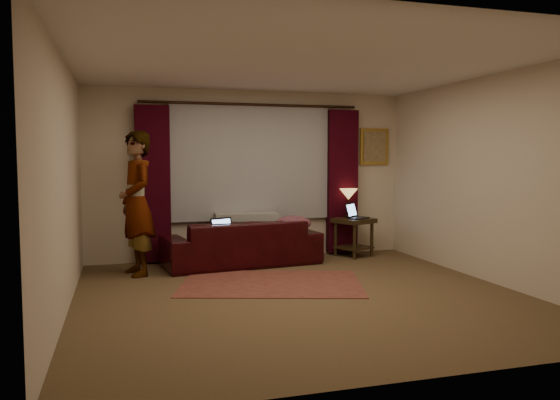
% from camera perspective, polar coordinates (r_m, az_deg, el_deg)
% --- Properties ---
extents(floor, '(5.00, 5.00, 0.01)m').
position_cam_1_polar(floor, '(6.33, 2.21, -9.95)').
color(floor, brown).
rests_on(floor, ground).
extents(ceiling, '(5.00, 5.00, 0.02)m').
position_cam_1_polar(ceiling, '(6.22, 2.28, 13.99)').
color(ceiling, silver).
rests_on(ceiling, ground).
extents(wall_back, '(5.00, 0.02, 2.60)m').
position_cam_1_polar(wall_back, '(8.54, -3.09, 2.64)').
color(wall_back, beige).
rests_on(wall_back, ground).
extents(wall_front, '(5.00, 0.02, 2.60)m').
position_cam_1_polar(wall_front, '(3.85, 14.14, 0.32)').
color(wall_front, beige).
rests_on(wall_front, ground).
extents(wall_left, '(0.02, 5.00, 2.60)m').
position_cam_1_polar(wall_left, '(5.85, -21.68, 1.50)').
color(wall_left, beige).
rests_on(wall_left, ground).
extents(wall_right, '(0.02, 5.00, 2.60)m').
position_cam_1_polar(wall_right, '(7.33, 21.14, 2.05)').
color(wall_right, beige).
rests_on(wall_right, ground).
extents(sheer_curtain, '(2.50, 0.05, 1.80)m').
position_cam_1_polar(sheer_curtain, '(8.48, -3.01, 3.98)').
color(sheer_curtain, '#9E9EA5').
rests_on(sheer_curtain, wall_back).
extents(drape_left, '(0.50, 0.14, 2.30)m').
position_cam_1_polar(drape_left, '(8.23, -13.14, 1.62)').
color(drape_left, black).
rests_on(drape_left, floor).
extents(drape_right, '(0.50, 0.14, 2.30)m').
position_cam_1_polar(drape_right, '(8.91, 6.51, 1.92)').
color(drape_right, black).
rests_on(drape_right, floor).
extents(curtain_rod, '(0.04, 0.04, 3.40)m').
position_cam_1_polar(curtain_rod, '(8.47, -2.95, 9.94)').
color(curtain_rod, black).
rests_on(curtain_rod, wall_back).
extents(picture_frame, '(0.50, 0.04, 0.60)m').
position_cam_1_polar(picture_frame, '(9.22, 9.81, 5.51)').
color(picture_frame, '#B28A35').
rests_on(picture_frame, wall_back).
extents(sofa, '(2.36, 1.25, 0.91)m').
position_cam_1_polar(sofa, '(7.99, -4.01, -3.57)').
color(sofa, black).
rests_on(sofa, floor).
extents(throw_blanket, '(0.97, 0.45, 0.11)m').
position_cam_1_polar(throw_blanket, '(8.26, -3.56, -0.04)').
color(throw_blanket, gray).
rests_on(throw_blanket, sofa).
extents(clothing_pile, '(0.68, 0.61, 0.24)m').
position_cam_1_polar(clothing_pile, '(8.16, 1.34, -2.55)').
color(clothing_pile, brown).
rests_on(clothing_pile, sofa).
extents(laptop_sofa, '(0.47, 0.48, 0.25)m').
position_cam_1_polar(laptop_sofa, '(7.73, -5.58, -2.91)').
color(laptop_sofa, black).
rests_on(laptop_sofa, sofa).
extents(area_rug, '(2.55, 2.06, 0.01)m').
position_cam_1_polar(area_rug, '(6.88, -0.90, -8.68)').
color(area_rug, brown).
rests_on(area_rug, floor).
extents(end_table, '(0.69, 0.69, 0.61)m').
position_cam_1_polar(end_table, '(8.77, 7.70, -3.88)').
color(end_table, black).
rests_on(end_table, floor).
extents(tiffany_lamp, '(0.38, 0.38, 0.47)m').
position_cam_1_polar(tiffany_lamp, '(8.81, 7.16, -0.33)').
color(tiffany_lamp, olive).
rests_on(tiffany_lamp, end_table).
extents(laptop_table, '(0.50, 0.50, 0.25)m').
position_cam_1_polar(laptop_table, '(8.69, 8.20, -1.13)').
color(laptop_table, black).
rests_on(laptop_table, end_table).
extents(person, '(0.70, 0.70, 1.92)m').
position_cam_1_polar(person, '(7.49, -14.75, -0.34)').
color(person, gray).
rests_on(person, floor).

